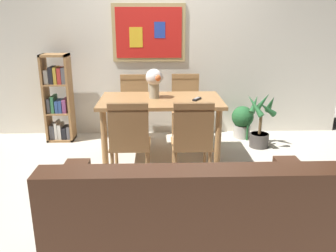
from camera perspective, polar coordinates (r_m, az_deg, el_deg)
ground_plane at (r=3.97m, az=-0.42°, el=-7.50°), size 12.00×12.00×0.00m
wall_back_with_painting at (r=5.07m, az=-0.93°, el=13.26°), size 5.20×0.14×2.60m
dining_table at (r=4.11m, az=-1.16°, el=2.99°), size 1.42×0.83×0.76m
dining_chair_far_right at (r=4.88m, az=2.89°, el=3.97°), size 0.40×0.41×0.91m
dining_chair_far_left at (r=4.84m, az=-5.52°, el=3.80°), size 0.40×0.41×0.91m
dining_chair_near_left at (r=3.45m, az=-6.27°, el=-1.92°), size 0.40×0.41×0.91m
dining_chair_near_right at (r=3.45m, az=3.97°, el=-1.88°), size 0.40×0.41×0.91m
leather_couch at (r=2.50m, az=2.94°, el=-15.76°), size 1.80×0.84×0.84m
bookshelf at (r=5.05m, az=-17.45°, el=3.99°), size 0.36×0.28×1.20m
potted_ivy at (r=5.10m, az=12.05°, el=0.85°), size 0.31×0.31×0.52m
potted_palm at (r=4.76m, az=14.81°, el=0.12°), size 0.40×0.40×0.73m
flower_vase at (r=4.09m, az=-2.25°, el=7.44°), size 0.20×0.20×0.34m
tv_remote at (r=4.04m, az=4.74°, el=4.42°), size 0.12×0.16×0.02m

